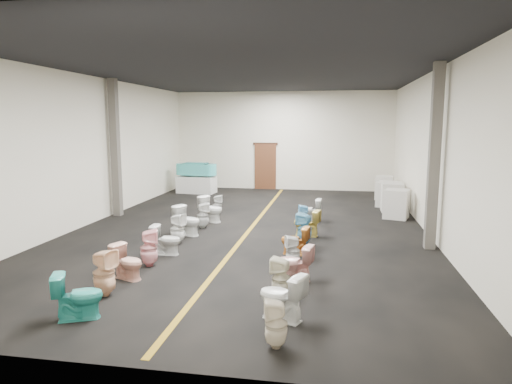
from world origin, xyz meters
The scene contains 37 objects.
floor centered at (0.00, 0.00, 0.00)m, with size 16.00×16.00×0.00m, color black.
ceiling centered at (0.00, 0.00, 4.50)m, with size 16.00×16.00×0.00m, color black.
wall_back centered at (0.00, 8.00, 2.25)m, with size 10.00×10.00×0.00m, color silver.
wall_front centered at (0.00, -8.00, 2.25)m, with size 10.00×10.00×0.00m, color silver.
wall_left centered at (-5.00, 0.00, 2.25)m, with size 16.00×16.00×0.00m, color silver.
wall_right centered at (5.00, 0.00, 2.25)m, with size 16.00×16.00×0.00m, color silver.
aisle_stripe centered at (0.00, 0.00, 0.00)m, with size 0.12×15.60×0.01m, color #997116.
back_door centered at (-0.80, 7.94, 1.05)m, with size 1.00×0.10×2.10m, color #562D19.
door_frame centered at (-0.80, 7.95, 2.12)m, with size 1.15×0.08×0.10m, color #331C11.
column_left centered at (-4.75, 1.00, 2.25)m, with size 0.25×0.25×4.50m, color #59544C.
column_right centered at (4.75, -1.50, 2.25)m, with size 0.25×0.25×4.50m, color #59544C.
display_table centered at (-3.62, 6.23, 0.36)m, with size 1.64×0.82×0.73m, color white.
bathtub centered at (-3.62, 6.23, 1.07)m, with size 1.86×0.76×0.55m.
appliance_crate_a centered at (4.40, 2.10, 0.47)m, with size 0.73×0.73×0.94m, color beige.
appliance_crate_b centered at (4.40, 3.26, 0.50)m, with size 0.73×0.73×1.00m, color beige.
appliance_crate_c centered at (4.40, 4.25, 0.46)m, with size 0.82×0.82×0.93m, color silver.
appliance_crate_d centered at (4.40, 5.85, 0.48)m, with size 0.67×0.67×0.96m, color silver.
toilet_left_0 centered at (-1.55, -6.76, 0.38)m, with size 0.42×0.74×0.76m, color teal.
toilet_left_1 centered at (-1.62, -5.79, 0.43)m, with size 0.39×0.40×0.86m, color #FFCBA1.
toilet_left_2 centered at (-1.62, -4.87, 0.35)m, with size 0.39×0.68×0.70m, color #F0AE98.
toilet_left_3 centered at (-1.52, -4.04, 0.41)m, with size 0.37×0.38×0.82m, color #FBB1B6.
toilet_left_4 centered at (-1.48, -3.11, 0.35)m, with size 0.39×0.69×0.71m, color silver.
toilet_left_5 centered at (-1.54, -2.16, 0.39)m, with size 0.35×0.36×0.79m, color white.
toilet_left_6 centered at (-1.58, -1.21, 0.41)m, with size 0.45×0.80×0.81m, color white.
toilet_left_7 centered at (-1.39, -0.36, 0.38)m, with size 0.35×0.35×0.77m, color silver.
toilet_left_8 centered at (-1.40, 0.57, 0.40)m, with size 0.45×0.79×0.80m, color white.
toilet_left_9 centered at (-1.45, 1.52, 0.35)m, with size 0.31×0.32×0.70m, color silver.
toilet_right_0 centered at (1.65, -7.17, 0.35)m, with size 0.31×0.32×0.70m, color beige.
toilet_right_1 centered at (1.62, -6.25, 0.39)m, with size 0.43×0.76×0.77m, color white.
toilet_right_2 centered at (1.52, -5.41, 0.38)m, with size 0.34×0.35×0.76m, color beige.
toilet_right_3 centered at (1.66, -4.44, 0.37)m, with size 0.41×0.73×0.74m, color #EBA9A2.
toilet_right_4 centered at (1.55, -3.51, 0.34)m, with size 0.31×0.31×0.68m, color silver.
toilet_right_5 centered at (1.51, -2.60, 0.34)m, with size 0.38×0.67×0.68m, color orange.
toilet_right_6 centered at (1.67, -1.65, 0.41)m, with size 0.37×0.37×0.81m, color #61ACCC.
toilet_right_7 centered at (1.67, -0.76, 0.37)m, with size 0.41×0.72×0.74m, color #D4BB51.
toilet_right_8 centered at (1.54, 0.20, 0.35)m, with size 0.31×0.32×0.69m, color #75C3EE.
toilet_right_9 centered at (1.65, 1.03, 0.37)m, with size 0.42×0.73×0.75m, color white.
Camera 1 is at (2.39, -13.04, 3.08)m, focal length 32.00 mm.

